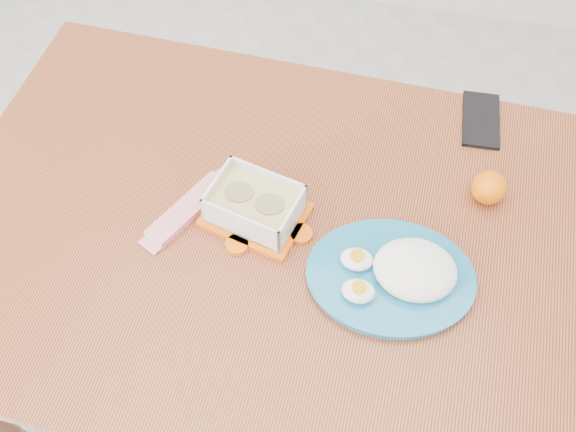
% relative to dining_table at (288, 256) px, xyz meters
% --- Properties ---
extents(ground, '(3.50, 3.50, 0.00)m').
position_rel_dining_table_xyz_m(ground, '(-0.10, -0.08, -0.66)').
color(ground, '#B7B7B2').
rests_on(ground, ground).
extents(dining_table, '(1.39, 0.96, 0.75)m').
position_rel_dining_table_xyz_m(dining_table, '(0.00, 0.00, 0.00)').
color(dining_table, '#A5552E').
rests_on(dining_table, ground).
extents(food_container, '(0.21, 0.18, 0.08)m').
position_rel_dining_table_xyz_m(food_container, '(-0.07, 0.02, 0.12)').
color(food_container, '#FF6307').
rests_on(food_container, dining_table).
extents(orange_fruit, '(0.07, 0.07, 0.07)m').
position_rel_dining_table_xyz_m(orange_fruit, '(0.36, 0.16, 0.12)').
color(orange_fruit, orange).
rests_on(orange_fruit, dining_table).
extents(rice_plate, '(0.32, 0.32, 0.08)m').
position_rel_dining_table_xyz_m(rice_plate, '(0.21, -0.06, 0.11)').
color(rice_plate, '#1B7099').
rests_on(rice_plate, dining_table).
extents(candy_bar, '(0.13, 0.19, 0.02)m').
position_rel_dining_table_xyz_m(candy_bar, '(-0.20, 0.01, 0.09)').
color(candy_bar, red).
rests_on(candy_bar, dining_table).
extents(smartphone, '(0.08, 0.16, 0.01)m').
position_rel_dining_table_xyz_m(smartphone, '(0.35, 0.36, 0.09)').
color(smartphone, black).
rests_on(smartphone, dining_table).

